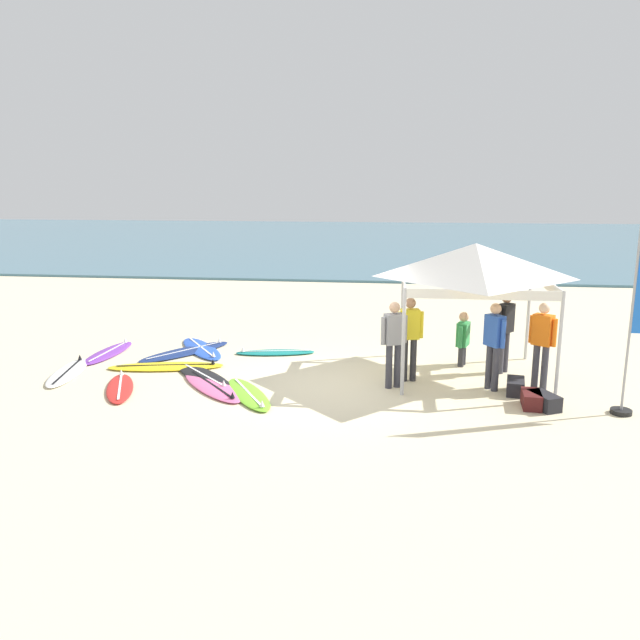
# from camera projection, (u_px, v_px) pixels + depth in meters

# --- Properties ---
(ground_plane) EXTENTS (80.00, 80.00, 0.00)m
(ground_plane) POSITION_uv_depth(u_px,v_px,m) (332.00, 386.00, 12.45)
(ground_plane) COLOR beige
(sea) EXTENTS (80.00, 36.00, 0.10)m
(sea) POSITION_uv_depth(u_px,v_px,m) (378.00, 240.00, 42.42)
(sea) COLOR teal
(sea) RESTS_ON ground
(canopy_tent) EXTENTS (2.93, 2.93, 2.75)m
(canopy_tent) POSITION_uv_depth(u_px,v_px,m) (475.00, 261.00, 12.63)
(canopy_tent) COLOR #B7B7BC
(canopy_tent) RESTS_ON ground
(surfboard_navy) EXTENTS (1.99, 2.40, 0.19)m
(surfboard_navy) POSITION_uv_depth(u_px,v_px,m) (186.00, 351.00, 14.84)
(surfboard_navy) COLOR navy
(surfboard_navy) RESTS_ON ground
(surfboard_black) EXTENTS (1.92, 2.00, 0.19)m
(surfboard_black) POSITION_uv_depth(u_px,v_px,m) (204.00, 376.00, 12.96)
(surfboard_black) COLOR black
(surfboard_black) RESTS_ON ground
(surfboard_red) EXTENTS (1.16, 1.90, 0.19)m
(surfboard_red) POSITION_uv_depth(u_px,v_px,m) (120.00, 388.00, 12.24)
(surfboard_red) COLOR red
(surfboard_red) RESTS_ON ground
(surfboard_teal) EXTENTS (1.91, 0.82, 0.19)m
(surfboard_teal) POSITION_uv_depth(u_px,v_px,m) (275.00, 352.00, 14.76)
(surfboard_teal) COLOR #19847F
(surfboard_teal) RESTS_ON ground
(surfboard_white) EXTENTS (0.92, 2.14, 0.19)m
(surfboard_white) POSITION_uv_depth(u_px,v_px,m) (68.00, 372.00, 13.23)
(surfboard_white) COLOR white
(surfboard_white) RESTS_ON ground
(surfboard_yellow) EXTENTS (2.55, 1.14, 0.19)m
(surfboard_yellow) POSITION_uv_depth(u_px,v_px,m) (166.00, 366.00, 13.64)
(surfboard_yellow) COLOR yellow
(surfboard_yellow) RESTS_ON ground
(surfboard_purple) EXTENTS (0.67, 2.09, 0.19)m
(surfboard_purple) POSITION_uv_depth(u_px,v_px,m) (109.00, 353.00, 14.74)
(surfboard_purple) COLOR purple
(surfboard_purple) RESTS_ON ground
(surfboard_lime) EXTENTS (1.50, 2.05, 0.19)m
(surfboard_lime) POSITION_uv_depth(u_px,v_px,m) (248.00, 394.00, 11.87)
(surfboard_lime) COLOR #7AD12D
(surfboard_lime) RESTS_ON ground
(surfboard_pink) EXTENTS (1.98, 2.21, 0.19)m
(surfboard_pink) POSITION_uv_depth(u_px,v_px,m) (212.00, 386.00, 12.35)
(surfboard_pink) COLOR pink
(surfboard_pink) RESTS_ON ground
(surfboard_blue) EXTENTS (1.79, 2.24, 0.19)m
(surfboard_blue) POSITION_uv_depth(u_px,v_px,m) (202.00, 349.00, 15.09)
(surfboard_blue) COLOR blue
(surfboard_blue) RESTS_ON ground
(person_grey) EXTENTS (0.50, 0.36, 1.71)m
(person_grey) POSITION_uv_depth(u_px,v_px,m) (394.00, 339.00, 12.16)
(person_grey) COLOR #383842
(person_grey) RESTS_ON ground
(person_yellow) EXTENTS (0.54, 0.29, 1.71)m
(person_yellow) POSITION_uv_depth(u_px,v_px,m) (410.00, 333.00, 12.58)
(person_yellow) COLOR #2D2D33
(person_yellow) RESTS_ON ground
(person_blue) EXTENTS (0.39, 0.46, 1.71)m
(person_blue) POSITION_uv_depth(u_px,v_px,m) (494.00, 340.00, 12.03)
(person_blue) COLOR #383842
(person_blue) RESTS_ON ground
(person_orange) EXTENTS (0.46, 0.39, 1.71)m
(person_orange) POSITION_uv_depth(u_px,v_px,m) (542.00, 340.00, 12.09)
(person_orange) COLOR #383842
(person_orange) RESTS_ON ground
(person_black) EXTENTS (0.40, 0.44, 1.71)m
(person_black) POSITION_uv_depth(u_px,v_px,m) (505.00, 327.00, 13.12)
(person_black) COLOR #383842
(person_black) RESTS_ON ground
(person_green) EXTENTS (0.33, 0.52, 1.20)m
(person_green) POSITION_uv_depth(u_px,v_px,m) (463.00, 337.00, 13.70)
(person_green) COLOR #2D2D33
(person_green) RESTS_ON ground
(banner_flag) EXTENTS (0.60, 0.36, 3.40)m
(banner_flag) POSITION_uv_depth(u_px,v_px,m) (637.00, 326.00, 10.62)
(banner_flag) COLOR #99999E
(banner_flag) RESTS_ON ground
(gear_bag_near_tent) EXTENTS (0.56, 0.68, 0.28)m
(gear_bag_near_tent) POSITION_uv_depth(u_px,v_px,m) (544.00, 401.00, 11.20)
(gear_bag_near_tent) COLOR #232328
(gear_bag_near_tent) RESTS_ON ground
(gear_bag_by_pole) EXTENTS (0.42, 0.65, 0.28)m
(gear_bag_by_pole) POSITION_uv_depth(u_px,v_px,m) (515.00, 386.00, 11.99)
(gear_bag_by_pole) COLOR #232328
(gear_bag_by_pole) RESTS_ON ground
(gear_bag_on_sand) EXTENTS (0.37, 0.63, 0.28)m
(gear_bag_on_sand) POSITION_uv_depth(u_px,v_px,m) (531.00, 399.00, 11.28)
(gear_bag_on_sand) COLOR #4C1919
(gear_bag_on_sand) RESTS_ON ground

